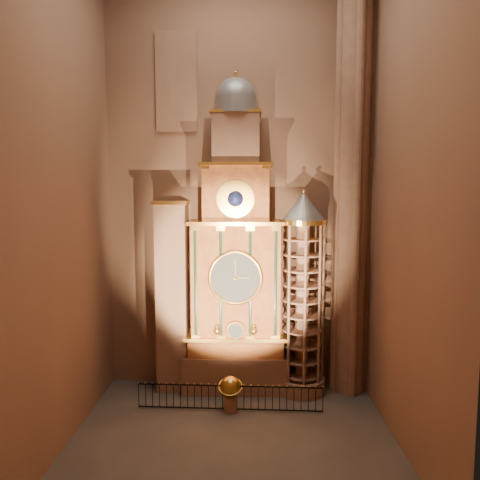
{
  "coord_description": "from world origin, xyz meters",
  "views": [
    {
      "loc": [
        0.61,
        -17.45,
        10.31
      ],
      "look_at": [
        0.25,
        3.0,
        8.33
      ],
      "focal_mm": 32.0,
      "sensor_mm": 36.0,
      "label": 1
    }
  ],
  "objects_px": {
    "portrait_tower": "(173,295)",
    "stair_turret": "(302,295)",
    "astronomical_clock": "(236,267)",
    "celestial_globe": "(230,390)",
    "iron_railing": "(230,398)"
  },
  "relations": [
    {
      "from": "stair_turret",
      "to": "iron_railing",
      "type": "xyz_separation_m",
      "value": [
        -3.74,
        -2.23,
        -4.6
      ]
    },
    {
      "from": "celestial_globe",
      "to": "iron_railing",
      "type": "bearing_deg",
      "value": -133.85
    },
    {
      "from": "astronomical_clock",
      "to": "iron_railing",
      "type": "distance_m",
      "value": 6.51
    },
    {
      "from": "portrait_tower",
      "to": "iron_railing",
      "type": "relative_size",
      "value": 1.14
    },
    {
      "from": "stair_turret",
      "to": "celestial_globe",
      "type": "distance_m",
      "value": 6.05
    },
    {
      "from": "astronomical_clock",
      "to": "celestial_globe",
      "type": "xyz_separation_m",
      "value": [
        -0.21,
        -2.47,
        -5.65
      ]
    },
    {
      "from": "iron_railing",
      "to": "portrait_tower",
      "type": "bearing_deg",
      "value": 141.5
    },
    {
      "from": "stair_turret",
      "to": "iron_railing",
      "type": "bearing_deg",
      "value": -149.17
    },
    {
      "from": "portrait_tower",
      "to": "stair_turret",
      "type": "bearing_deg",
      "value": -2.33
    },
    {
      "from": "portrait_tower",
      "to": "celestial_globe",
      "type": "distance_m",
      "value": 5.77
    },
    {
      "from": "celestial_globe",
      "to": "portrait_tower",
      "type": "bearing_deg",
      "value": 142.03
    },
    {
      "from": "stair_turret",
      "to": "iron_railing",
      "type": "height_order",
      "value": "stair_turret"
    },
    {
      "from": "astronomical_clock",
      "to": "stair_turret",
      "type": "relative_size",
      "value": 1.55
    },
    {
      "from": "celestial_globe",
      "to": "iron_railing",
      "type": "xyz_separation_m",
      "value": [
        -0.03,
        -0.03,
        -0.36
      ]
    },
    {
      "from": "stair_turret",
      "to": "celestial_globe",
      "type": "bearing_deg",
      "value": -149.31
    }
  ]
}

